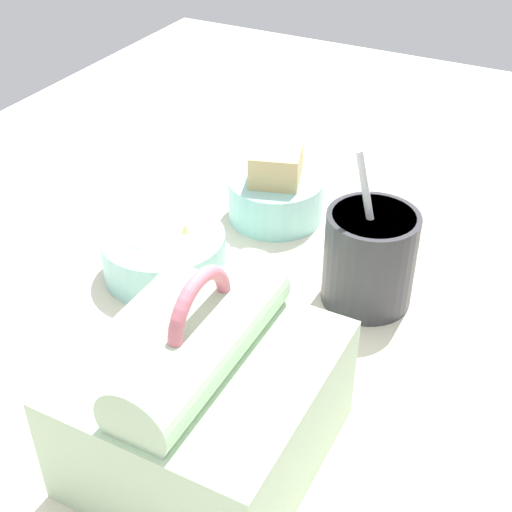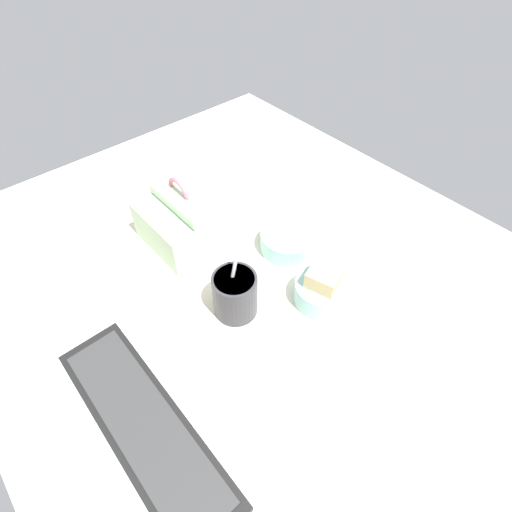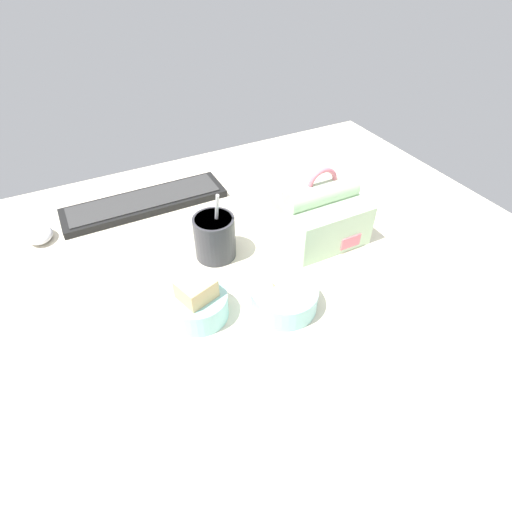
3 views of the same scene
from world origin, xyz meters
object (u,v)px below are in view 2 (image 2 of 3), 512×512
keyboard (145,425)px  bento_bowl_sandwich (321,290)px  soup_cup (235,294)px  lunch_bag (184,220)px  bento_bowl_snacks (288,241)px

keyboard → bento_bowl_sandwich: bearing=-91.3°
soup_cup → bento_bowl_sandwich: soup_cup is taller
lunch_bag → soup_cup: lunch_bag is taller
keyboard → lunch_bag: (31.97, -29.91, 4.84)cm
keyboard → bento_bowl_sandwich: size_ratio=3.75×
keyboard → bento_bowl_sandwich: (-0.89, -40.35, 2.20)cm
keyboard → soup_cup: (8.55, -25.83, 4.03)cm
keyboard → soup_cup: size_ratio=2.52×
soup_cup → bento_bowl_sandwich: bearing=-123.0°
soup_cup → bento_bowl_snacks: size_ratio=1.28×
soup_cup → lunch_bag: bearing=-9.9°
keyboard → bento_bowl_sandwich: bento_bowl_sandwich is taller
soup_cup → keyboard: bearing=108.3°
soup_cup → bento_bowl_sandwich: (-9.44, -14.52, -1.83)cm
lunch_bag → bento_bowl_snacks: bearing=-138.9°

